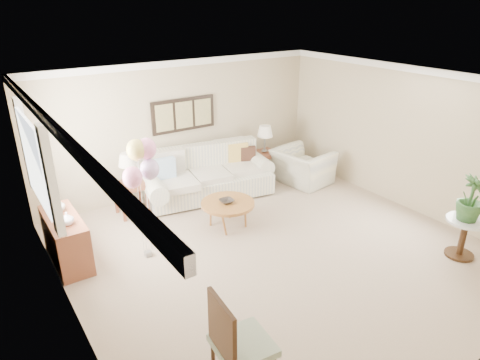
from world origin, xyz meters
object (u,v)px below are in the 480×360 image
(accent_chair, at_px, (236,342))
(coffee_table, at_px, (228,204))
(balloon_cluster, at_px, (141,162))
(armchair, at_px, (302,167))
(sofa, at_px, (207,177))

(accent_chair, bearing_deg, coffee_table, 58.84)
(coffee_table, xyz_separation_m, balloon_cluster, (-1.49, -0.10, 1.11))
(accent_chair, distance_m, balloon_cluster, 2.92)
(coffee_table, relative_size, balloon_cluster, 0.49)
(armchair, distance_m, balloon_cluster, 4.10)
(coffee_table, relative_size, accent_chair, 0.81)
(coffee_table, bearing_deg, armchair, 17.51)
(sofa, height_order, balloon_cluster, balloon_cluster)
(sofa, height_order, armchair, sofa)
(sofa, relative_size, balloon_cluster, 1.53)
(armchair, bearing_deg, coffee_table, 100.14)
(coffee_table, bearing_deg, accent_chair, -121.16)
(sofa, xyz_separation_m, armchair, (2.00, -0.57, -0.03))
(balloon_cluster, bearing_deg, sofa, 37.44)
(accent_chair, bearing_deg, balloon_cluster, 85.07)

